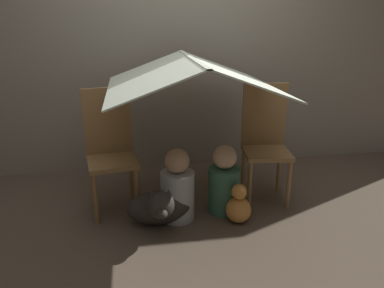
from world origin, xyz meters
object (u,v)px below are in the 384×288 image
person_front (177,189)px  dog (160,207)px  person_second (224,183)px  chair_left (110,147)px  chair_right (265,139)px

person_front → dog: person_front is taller
person_second → dog: bearing=-162.9°
chair_left → dog: (0.36, -0.39, -0.36)m
person_second → chair_left: bearing=165.9°
person_front → person_second: 0.39m
chair_left → person_front: size_ratio=1.71×
person_front → chair_right: bearing=19.1°
person_front → chair_left: bearing=151.4°
dog → person_second: bearing=17.1°
chair_left → person_second: bearing=-22.9°
chair_left → chair_right: size_ratio=1.00×
chair_left → dog: 0.64m
person_front → person_second: bearing=7.6°
chair_left → dog: size_ratio=2.00×
chair_left → chair_right: same height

